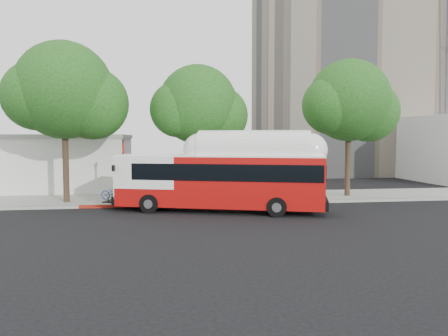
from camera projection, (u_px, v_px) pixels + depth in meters
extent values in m
plane|color=black|center=(228.00, 217.00, 22.22)|extent=(120.00, 120.00, 0.00)
cube|color=gray|center=(213.00, 198.00, 28.63)|extent=(60.00, 5.00, 0.15)
cube|color=gray|center=(218.00, 204.00, 26.06)|extent=(60.00, 0.30, 0.15)
cube|color=maroon|center=(167.00, 205.00, 25.63)|extent=(10.00, 0.32, 0.16)
cylinder|color=#2D2116|center=(66.00, 154.00, 26.14)|extent=(0.36, 0.36, 6.08)
sphere|color=#144513|center=(64.00, 90.00, 25.88)|extent=(5.80, 5.80, 5.80)
sphere|color=#144513|center=(92.00, 104.00, 26.36)|extent=(4.35, 4.35, 4.35)
cylinder|color=#2D2116|center=(198.00, 158.00, 27.81)|extent=(0.36, 0.36, 5.44)
sphere|color=#144513|center=(198.00, 104.00, 27.57)|extent=(5.00, 5.00, 5.00)
sphere|color=#144513|center=(219.00, 116.00, 28.01)|extent=(3.75, 3.75, 3.75)
cylinder|color=#2D2116|center=(348.00, 155.00, 29.03)|extent=(0.36, 0.36, 5.76)
sphere|color=#144513|center=(349.00, 100.00, 28.78)|extent=(5.40, 5.40, 5.40)
sphere|color=#144513|center=(368.00, 112.00, 29.24)|extent=(4.05, 4.05, 4.05)
cube|color=tan|center=(343.00, 23.00, 51.22)|extent=(18.00, 18.00, 35.00)
cube|color=silver|center=(22.00, 164.00, 33.89)|extent=(16.00, 10.00, 4.00)
cube|color=gray|center=(22.00, 137.00, 33.74)|extent=(16.20, 10.20, 0.30)
cube|color=#A20D0B|center=(220.00, 181.00, 23.65)|extent=(11.33, 5.74, 2.69)
cube|color=black|center=(228.00, 171.00, 23.53)|extent=(10.29, 5.45, 0.88)
cube|color=white|center=(220.00, 156.00, 23.55)|extent=(11.30, 5.67, 0.09)
cube|color=white|center=(254.00, 151.00, 23.22)|extent=(6.22, 3.60, 0.51)
cube|color=black|center=(115.00, 200.00, 24.76)|extent=(1.22, 1.82, 0.06)
imported|color=#223E9C|center=(114.00, 193.00, 24.73)|extent=(1.02, 1.68, 0.84)
cylinder|color=#AE1213|center=(124.00, 174.00, 25.67)|extent=(0.11, 0.11, 3.73)
cube|color=black|center=(123.00, 141.00, 25.53)|extent=(0.05, 0.37, 0.23)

